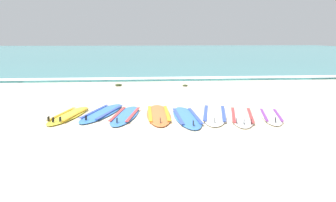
# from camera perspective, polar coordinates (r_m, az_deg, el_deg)

# --- Properties ---
(ground_plane) EXTENTS (80.00, 80.00, 0.00)m
(ground_plane) POSITION_cam_1_polar(r_m,az_deg,el_deg) (8.75, -2.03, -2.36)
(ground_plane) COLOR beige
(sea) EXTENTS (80.00, 60.00, 0.10)m
(sea) POSITION_cam_1_polar(r_m,az_deg,el_deg) (45.19, -4.35, 8.39)
(sea) COLOR teal
(sea) RESTS_ON ground
(wave_foam_strip) EXTENTS (80.00, 0.79, 0.11)m
(wave_foam_strip) POSITION_cam_1_polar(r_m,az_deg,el_deg) (15.66, -3.30, 3.73)
(wave_foam_strip) COLOR white
(wave_foam_strip) RESTS_ON ground
(surfboard_0) EXTENTS (1.01, 2.18, 0.18)m
(surfboard_0) POSITION_cam_1_polar(r_m,az_deg,el_deg) (8.89, -16.53, -2.34)
(surfboard_0) COLOR yellow
(surfboard_0) RESTS_ON ground
(surfboard_1) EXTENTS (1.30, 2.46, 0.18)m
(surfboard_1) POSITION_cam_1_polar(r_m,az_deg,el_deg) (8.97, -11.13, -1.98)
(surfboard_1) COLOR #3875CC
(surfboard_1) RESTS_ON ground
(surfboard_2) EXTENTS (0.95, 2.32, 0.18)m
(surfboard_2) POSITION_cam_1_polar(r_m,az_deg,el_deg) (8.60, -7.28, -2.42)
(surfboard_2) COLOR #3875CC
(surfboard_2) RESTS_ON ground
(surfboard_3) EXTENTS (0.65, 2.46, 0.18)m
(surfboard_3) POSITION_cam_1_polar(r_m,az_deg,el_deg) (8.63, -1.63, -2.29)
(surfboard_3) COLOR orange
(surfboard_3) RESTS_ON ground
(surfboard_4) EXTENTS (0.66, 2.42, 0.18)m
(surfboard_4) POSITION_cam_1_polar(r_m,az_deg,el_deg) (8.37, 3.17, -2.72)
(surfboard_4) COLOR #3875CC
(surfboard_4) RESTS_ON ground
(surfboard_5) EXTENTS (1.17, 2.62, 0.18)m
(surfboard_5) POSITION_cam_1_polar(r_m,az_deg,el_deg) (8.74, 7.92, -2.22)
(surfboard_5) COLOR silver
(surfboard_5) RESTS_ON ground
(surfboard_6) EXTENTS (1.14, 2.41, 0.18)m
(surfboard_6) POSITION_cam_1_polar(r_m,az_deg,el_deg) (8.64, 12.47, -2.53)
(surfboard_6) COLOR white
(surfboard_6) RESTS_ON ground
(surfboard_7) EXTENTS (0.94, 1.98, 0.18)m
(surfboard_7) POSITION_cam_1_polar(r_m,az_deg,el_deg) (8.84, 17.14, -2.47)
(surfboard_7) COLOR silver
(surfboard_7) RESTS_ON ground
(seaweed_clump_near_shoreline) EXTENTS (0.29, 0.23, 0.10)m
(seaweed_clump_near_shoreline) POSITION_cam_1_polar(r_m,az_deg,el_deg) (13.96, -8.43, 2.73)
(seaweed_clump_near_shoreline) COLOR #2D381E
(seaweed_clump_near_shoreline) RESTS_ON ground
(seaweed_clump_mid_sand) EXTENTS (0.22, 0.17, 0.08)m
(seaweed_clump_mid_sand) POSITION_cam_1_polar(r_m,az_deg,el_deg) (13.77, 2.93, 2.67)
(seaweed_clump_mid_sand) COLOR #2D381E
(seaweed_clump_mid_sand) RESTS_ON ground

